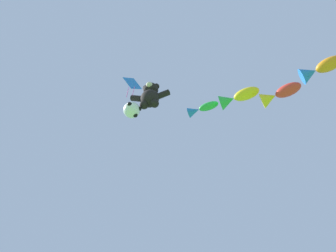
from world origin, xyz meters
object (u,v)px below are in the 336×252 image
(soccer_ball_kite, at_px, (132,110))
(fish_kite_goldfin, at_px, (237,97))
(fish_kite_tangerine, at_px, (319,69))
(diamond_kite, at_px, (132,84))
(teddy_bear_kite, at_px, (150,96))
(fish_kite_crimson, at_px, (278,94))
(fish_kite_emerald, at_px, (201,109))

(soccer_ball_kite, bearing_deg, fish_kite_goldfin, 10.91)
(soccer_ball_kite, bearing_deg, fish_kite_tangerine, 0.89)
(fish_kite_goldfin, xyz_separation_m, diamond_kite, (-6.13, -0.35, 2.96))
(teddy_bear_kite, xyz_separation_m, fish_kite_goldfin, (4.60, 1.05, 0.18))
(fish_kite_crimson, relative_size, fish_kite_tangerine, 0.97)
(fish_kite_emerald, xyz_separation_m, fish_kite_goldfin, (1.97, -0.65, -0.39))
(soccer_ball_kite, xyz_separation_m, fish_kite_goldfin, (5.47, 1.05, 1.38))
(teddy_bear_kite, distance_m, fish_kite_tangerine, 8.81)
(soccer_ball_kite, distance_m, fish_kite_tangerine, 9.78)
(teddy_bear_kite, bearing_deg, soccer_ball_kite, -179.38)
(teddy_bear_kite, xyz_separation_m, fish_kite_tangerine, (8.80, 0.14, 0.26))
(fish_kite_goldfin, xyz_separation_m, fish_kite_tangerine, (4.20, -0.90, 0.08))
(fish_kite_crimson, distance_m, fish_kite_tangerine, 2.44)
(soccer_ball_kite, relative_size, diamond_kite, 0.33)
(teddy_bear_kite, bearing_deg, fish_kite_emerald, 32.77)
(fish_kite_emerald, bearing_deg, teddy_bear_kite, -147.23)
(teddy_bear_kite, height_order, fish_kite_emerald, teddy_bear_kite)
(fish_kite_emerald, height_order, fish_kite_crimson, fish_kite_emerald)
(teddy_bear_kite, relative_size, fish_kite_emerald, 1.17)
(soccer_ball_kite, distance_m, fish_kite_emerald, 4.27)
(fish_kite_tangerine, bearing_deg, diamond_kite, 176.95)
(fish_kite_goldfin, distance_m, fish_kite_crimson, 2.10)
(soccer_ball_kite, height_order, fish_kite_emerald, fish_kite_emerald)
(teddy_bear_kite, xyz_separation_m, soccer_ball_kite, (-0.87, -0.01, -1.20))
(teddy_bear_kite, height_order, diamond_kite, diamond_kite)
(fish_kite_emerald, xyz_separation_m, fish_kite_crimson, (3.95, -0.88, -1.06))
(fish_kite_crimson, distance_m, diamond_kite, 8.88)
(soccer_ball_kite, height_order, fish_kite_crimson, fish_kite_crimson)
(teddy_bear_kite, bearing_deg, fish_kite_tangerine, 0.92)
(fish_kite_goldfin, bearing_deg, diamond_kite, -176.69)
(fish_kite_emerald, relative_size, fish_kite_goldfin, 0.83)
(fish_kite_tangerine, xyz_separation_m, diamond_kite, (-10.33, 0.55, 2.88))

